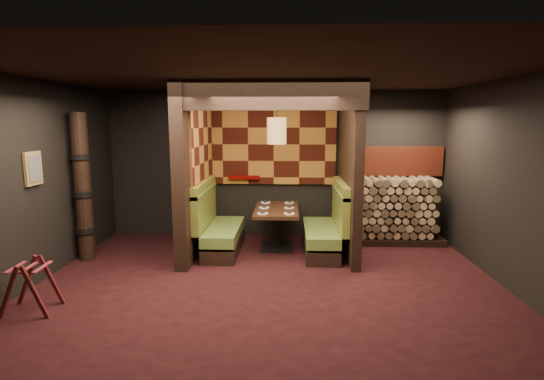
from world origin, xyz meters
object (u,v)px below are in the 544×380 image
(totem_column, at_px, (83,189))
(booth_bench_left, at_px, (218,229))
(pendant_lamp, at_px, (277,131))
(firewood_stack, at_px, (396,210))
(booth_bench_right, at_px, (327,230))
(dining_table, at_px, (277,221))
(luggage_rack, at_px, (31,284))

(totem_column, bearing_deg, booth_bench_left, 14.75)
(totem_column, bearing_deg, pendant_lamp, 12.37)
(booth_bench_left, relative_size, firewood_stack, 0.92)
(booth_bench_left, xyz_separation_m, firewood_stack, (3.25, 0.70, 0.21))
(booth_bench_right, height_order, pendant_lamp, pendant_lamp)
(pendant_lamp, bearing_deg, firewood_stack, 14.32)
(dining_table, xyz_separation_m, pendant_lamp, (0.00, -0.05, 1.59))
(booth_bench_left, bearing_deg, firewood_stack, 12.17)
(totem_column, bearing_deg, dining_table, 13.25)
(firewood_stack, bearing_deg, totem_column, -166.81)
(booth_bench_right, relative_size, firewood_stack, 0.92)
(booth_bench_right, relative_size, pendant_lamp, 1.64)
(booth_bench_right, xyz_separation_m, pendant_lamp, (-0.87, 0.13, 1.70))
(firewood_stack, bearing_deg, booth_bench_right, -152.65)
(booth_bench_left, distance_m, totem_column, 2.30)
(booth_bench_left, height_order, totem_column, totem_column)
(dining_table, distance_m, pendant_lamp, 1.59)
(booth_bench_right, relative_size, luggage_rack, 2.37)
(totem_column, relative_size, firewood_stack, 1.39)
(luggage_rack, bearing_deg, booth_bench_right, 33.65)
(booth_bench_left, bearing_deg, booth_bench_right, 0.00)
(luggage_rack, bearing_deg, booth_bench_left, 53.53)
(booth_bench_right, xyz_separation_m, firewood_stack, (1.35, 0.70, 0.21))
(luggage_rack, relative_size, firewood_stack, 0.39)
(booth_bench_left, height_order, firewood_stack, firewood_stack)
(dining_table, bearing_deg, firewood_stack, 13.10)
(booth_bench_right, xyz_separation_m, dining_table, (-0.87, 0.18, 0.11))
(dining_table, distance_m, firewood_stack, 2.29)
(booth_bench_left, distance_m, pendant_lamp, 1.99)
(dining_table, relative_size, firewood_stack, 0.81)
(booth_bench_right, height_order, dining_table, booth_bench_right)
(booth_bench_right, relative_size, dining_table, 1.14)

